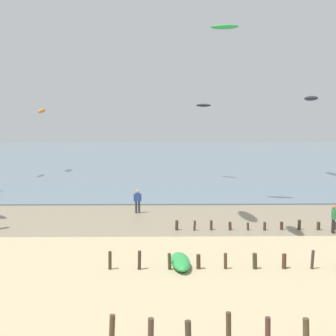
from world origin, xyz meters
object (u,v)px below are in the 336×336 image
person_nearest_camera (333,218)px  grounded_kite (180,261)px  kite_aloft_1 (203,105)px  kite_aloft_2 (311,98)px  kite_aloft_8 (225,27)px  person_left_flank (138,201)px  kite_aloft_9 (42,111)px

person_nearest_camera → grounded_kite: size_ratio=0.69×
kite_aloft_1 → kite_aloft_2: size_ratio=0.62×
grounded_kite → kite_aloft_1: bearing=168.8°
person_nearest_camera → kite_aloft_2: kite_aloft_2 is taller
kite_aloft_8 → kite_aloft_1: bearing=102.3°
person_nearest_camera → grounded_kite: bearing=-148.3°
grounded_kite → kite_aloft_8: size_ratio=1.16×
person_left_flank → grounded_kite: size_ratio=0.69×
person_left_flank → kite_aloft_9: 25.91m
kite_aloft_1 → kite_aloft_9: 19.50m
person_left_flank → grounded_kite: 11.79m
person_nearest_camera → kite_aloft_8: (-5.61, 8.87, 12.82)m
kite_aloft_1 → person_left_flank: bearing=-62.5°
person_nearest_camera → kite_aloft_9: (-24.61, 27.39, 6.41)m
person_left_flank → person_nearest_camera: bearing=-24.6°
person_left_flank → kite_aloft_9: kite_aloft_9 is taller
kite_aloft_2 → kite_aloft_1: bearing=-81.8°
person_left_flank → kite_aloft_2: bearing=44.7°
grounded_kite → kite_aloft_2: 34.43m
person_nearest_camera → grounded_kite: 11.21m
grounded_kite → kite_aloft_9: size_ratio=0.98×
person_left_flank → grounded_kite: (2.65, -11.47, -0.67)m
kite_aloft_1 → kite_aloft_8: kite_aloft_8 is taller
kite_aloft_2 → kite_aloft_8: kite_aloft_8 is taller
kite_aloft_9 → kite_aloft_1: bearing=67.6°
grounded_kite → kite_aloft_2: (15.57, 29.51, 8.48)m
kite_aloft_8 → kite_aloft_9: 27.30m
kite_aloft_1 → kite_aloft_2: 12.26m
person_nearest_camera → kite_aloft_2: (6.04, 23.63, 7.81)m
kite_aloft_2 → person_nearest_camera: bearing=-15.8°
person_nearest_camera → kite_aloft_8: 16.57m
person_left_flank → kite_aloft_9: size_ratio=0.67×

